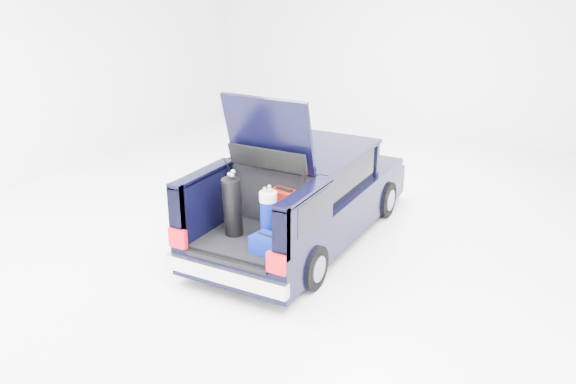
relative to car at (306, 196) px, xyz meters
The scene contains 6 objects.
ground 0.68m from the car, 90.00° to the right, with size 14.00×14.00×0.00m, color white.
car is the anchor object (origin of this frame).
red_suitcase 1.24m from the car, 77.83° to the right, with size 0.42×0.31×0.64m.
black_golf_bag 1.67m from the car, 100.81° to the right, with size 0.30×0.35×0.92m.
blue_golf_bag 1.57m from the car, 82.37° to the right, with size 0.27×0.27×0.78m.
blue_duffel 1.90m from the car, 77.50° to the right, with size 0.51×0.38×0.25m.
Camera 1 is at (3.95, -7.80, 4.11)m, focal length 38.00 mm.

